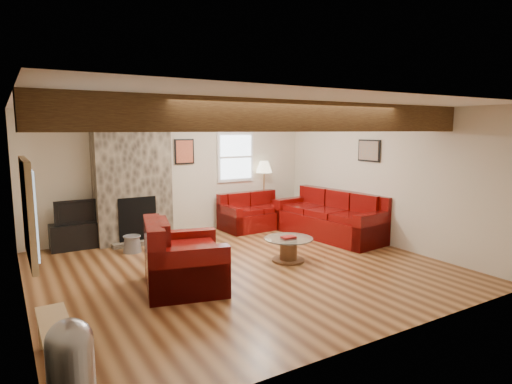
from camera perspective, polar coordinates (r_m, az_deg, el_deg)
room at (r=6.53m, az=-1.86°, el=0.41°), size 8.00×8.00×8.00m
oak_beam at (r=5.41m, az=4.66°, el=10.02°), size 6.00×0.36×0.38m
chimney_breast at (r=8.47m, az=-16.14°, el=1.68°), size 1.40×0.67×2.50m
back_window at (r=9.51m, az=-2.73°, el=4.68°), size 0.90×0.08×1.10m
hatch_window at (r=4.21m, az=-28.02°, el=-2.16°), size 0.08×1.00×0.90m
ceiling_dome at (r=7.70m, az=0.72°, el=10.48°), size 0.40×0.40×0.18m
artwork_back at (r=8.99m, az=-9.51°, el=5.33°), size 0.42×0.06×0.52m
artwork_right at (r=8.53m, az=14.80°, el=5.36°), size 0.06×0.55×0.42m
sofa_three at (r=8.75m, az=9.78°, el=-2.99°), size 1.25×2.45×0.91m
loveseat at (r=9.34m, az=-0.14°, el=-2.57°), size 1.49×0.91×0.77m
armchair_red at (r=5.95m, az=-9.49°, el=-8.16°), size 1.28×1.38×0.94m
coffee_table at (r=7.10m, az=4.34°, el=-7.66°), size 0.80×0.80×0.42m
tv_cabinet at (r=8.47m, az=-22.67°, el=-5.40°), size 0.94×0.38×0.47m
television at (r=8.38m, az=-22.84°, el=-2.39°), size 0.76×0.10×0.44m
floor_lamp at (r=9.72m, az=1.08°, el=2.90°), size 0.37×0.37×1.45m
pine_bench at (r=4.42m, az=-24.97°, el=-18.45°), size 0.26×1.11×0.42m
pedal_bin at (r=3.58m, az=-23.40°, el=-21.37°), size 0.42×0.42×0.82m
coal_bucket at (r=7.91m, az=-16.19°, el=-6.63°), size 0.32×0.32×0.30m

